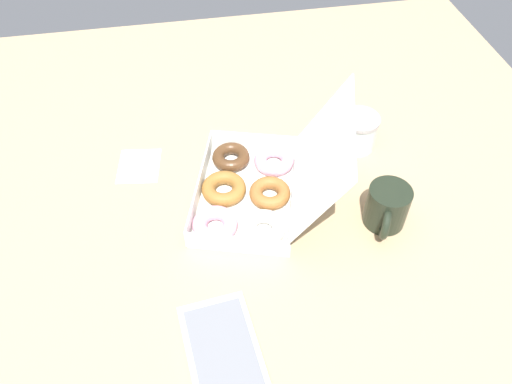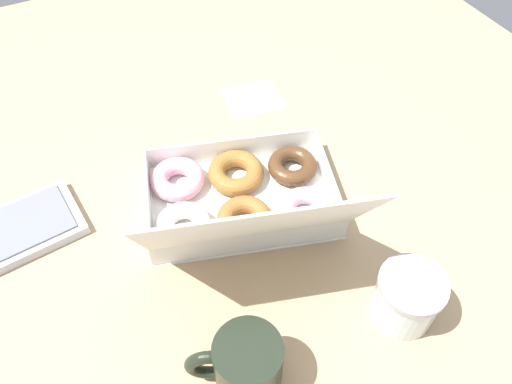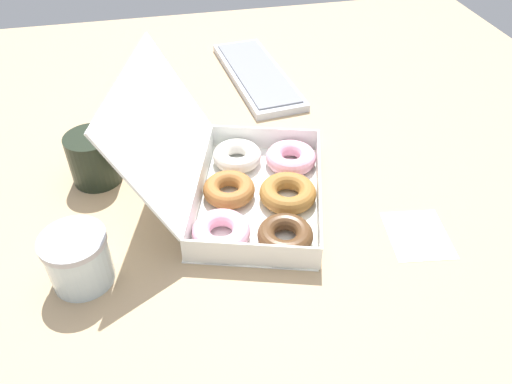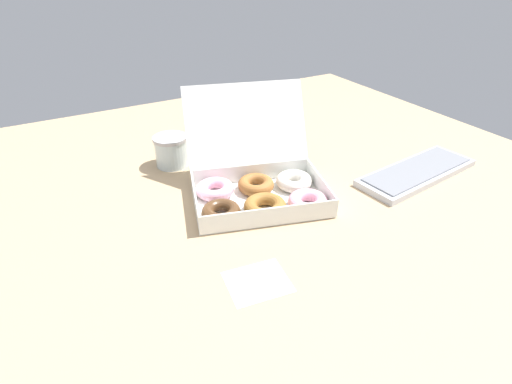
% 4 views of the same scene
% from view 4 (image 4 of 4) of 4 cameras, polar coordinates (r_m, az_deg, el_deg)
% --- Properties ---
extents(ground_plane, '(1.80, 1.80, 0.02)m').
position_cam_4_polar(ground_plane, '(1.06, 2.71, -1.13)').
color(ground_plane, tan).
extents(donut_box, '(0.42, 0.42, 0.25)m').
position_cam_4_polar(donut_box, '(1.03, 0.53, 0.64)').
color(donut_box, white).
rests_on(donut_box, ground_plane).
extents(keyboard, '(0.40, 0.17, 0.02)m').
position_cam_4_polar(keyboard, '(1.24, 22.01, 2.66)').
color(keyboard, '#B6BAC5').
rests_on(keyboard, ground_plane).
extents(coffee_mug, '(0.13, 0.09, 0.10)m').
position_cam_4_polar(coffee_mug, '(1.30, -0.77, 8.20)').
color(coffee_mug, black).
rests_on(coffee_mug, ground_plane).
extents(glass_jar, '(0.10, 0.10, 0.09)m').
position_cam_4_polar(glass_jar, '(1.22, -11.99, 5.78)').
color(glass_jar, silver).
rests_on(glass_jar, ground_plane).
extents(paper_napkin, '(0.13, 0.12, 0.00)m').
position_cam_4_polar(paper_napkin, '(0.80, 0.22, -12.70)').
color(paper_napkin, white).
rests_on(paper_napkin, ground_plane).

